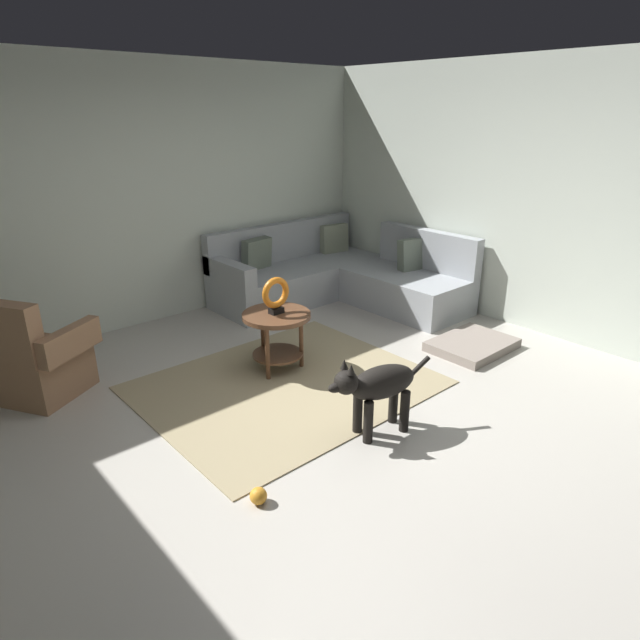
{
  "coord_description": "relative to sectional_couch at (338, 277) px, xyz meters",
  "views": [
    {
      "loc": [
        -2.34,
        -2.55,
        2.2
      ],
      "look_at": [
        0.45,
        0.6,
        0.55
      ],
      "focal_mm": 30.36,
      "sensor_mm": 36.0,
      "label": 1
    }
  ],
  "objects": [
    {
      "name": "dog_toy_ball",
      "position": [
        -2.88,
        -2.37,
        -0.24
      ],
      "size": [
        0.11,
        0.11,
        0.11
      ],
      "primitive_type": "sphere",
      "color": "orange",
      "rests_on": "ground_plane"
    },
    {
      "name": "wall_back",
      "position": [
        -1.99,
        0.93,
        1.06
      ],
      "size": [
        6.0,
        0.12,
        2.7
      ],
      "primitive_type": "cube",
      "color": "silver",
      "rests_on": "ground_plane"
    },
    {
      "name": "wall_right",
      "position": [
        0.95,
        -2.01,
        1.06
      ],
      "size": [
        0.12,
        6.0,
        2.7
      ],
      "primitive_type": "cube",
      "color": "silver",
      "rests_on": "ground_plane"
    },
    {
      "name": "area_rug",
      "position": [
        -1.84,
        -1.31,
        -0.29
      ],
      "size": [
        2.3,
        1.9,
        0.01
      ],
      "primitive_type": "cube",
      "color": "tan",
      "rests_on": "ground_plane"
    },
    {
      "name": "side_table",
      "position": [
        -1.7,
        -1.02,
        0.12
      ],
      "size": [
        0.6,
        0.6,
        0.54
      ],
      "color": "brown",
      "rests_on": "ground_plane"
    },
    {
      "name": "dog",
      "position": [
        -1.8,
        -2.32,
        0.09
      ],
      "size": [
        0.84,
        0.33,
        0.63
      ],
      "rotation": [
        0.0,
        0.0,
        1.34
      ],
      "color": "black",
      "rests_on": "ground_plane"
    },
    {
      "name": "torus_sculpture",
      "position": [
        -1.7,
        -1.02,
        0.42
      ],
      "size": [
        0.28,
        0.08,
        0.33
      ],
      "color": "black",
      "rests_on": "side_table"
    },
    {
      "name": "dog_bed_mat",
      "position": [
        -0.01,
        -1.93,
        -0.25
      ],
      "size": [
        0.8,
        0.6,
        0.09
      ],
      "primitive_type": "cube",
      "color": "gray",
      "rests_on": "ground_plane"
    },
    {
      "name": "sectional_couch",
      "position": [
        0.0,
        0.0,
        0.0
      ],
      "size": [
        2.2,
        2.25,
        0.88
      ],
      "color": "#9EA3A8",
      "rests_on": "ground_plane"
    },
    {
      "name": "ground_plane",
      "position": [
        -1.99,
        -2.01,
        -0.34
      ],
      "size": [
        6.0,
        6.0,
        0.1
      ],
      "primitive_type": "cube",
      "color": "#B7B2A8"
    },
    {
      "name": "armchair",
      "position": [
        -3.46,
        -0.12,
        0.03
      ],
      "size": [
        0.93,
        1.0,
        0.88
      ],
      "rotation": [
        0.0,
        0.0,
        -1.03
      ],
      "color": "#936B4C",
      "rests_on": "ground_plane"
    }
  ]
}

